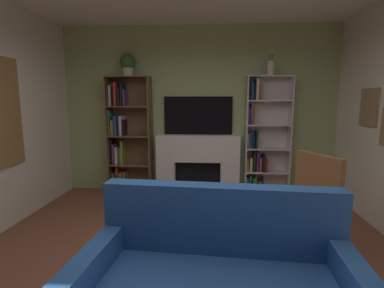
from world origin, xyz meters
TOP-DOWN VIEW (x-y plane):
  - ground_plane at (0.00, 0.00)m, footprint 6.26×6.26m
  - wall_back_accent at (0.00, 2.64)m, footprint 4.78×0.06m
  - fireplace at (0.00, 2.49)m, footprint 1.53×0.54m
  - tv at (0.00, 2.58)m, footprint 1.17×0.06m
  - bookshelf_left at (-1.28, 2.49)m, footprint 0.74×0.32m
  - bookshelf_right at (1.09, 2.51)m, footprint 0.74×0.27m
  - potted_plant at (-1.17, 2.46)m, footprint 0.26×0.26m
  - vase_with_flowers at (1.17, 2.46)m, footprint 0.11×0.11m
  - armchair at (1.14, 0.43)m, footprint 0.81×0.79m

SIDE VIEW (x-z plane):
  - ground_plane at x=0.00m, z-range 0.00..0.00m
  - armchair at x=1.14m, z-range 0.00..1.09m
  - fireplace at x=0.00m, z-range 0.03..1.06m
  - bookshelf_right at x=1.09m, z-range -0.06..1.94m
  - bookshelf_left at x=-1.28m, z-range -0.01..2.00m
  - tv at x=0.00m, z-range 1.03..1.68m
  - wall_back_accent at x=0.00m, z-range 0.00..2.86m
  - vase_with_flowers at x=1.17m, z-range 1.95..2.37m
  - potted_plant at x=-1.17m, z-range 2.03..2.40m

